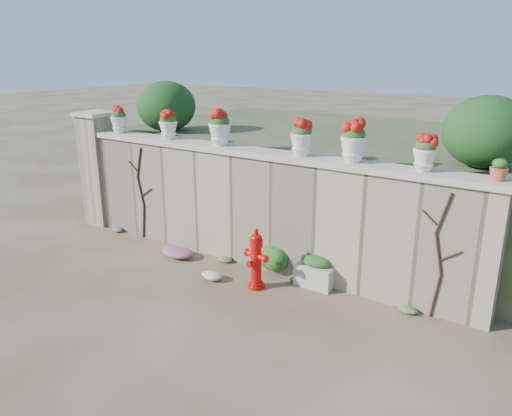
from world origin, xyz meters
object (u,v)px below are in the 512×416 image
Objects in this scene: fire_hydrant at (256,259)px; urn_pot_0 at (119,120)px; planter_box at (316,272)px; terracotta_pot at (499,171)px.

urn_pot_0 reaches higher than fire_hydrant.
urn_pot_0 reaches higher than planter_box.
fire_hydrant is 1.89× the size of urn_pot_0.
planter_box is 5.20m from urn_pot_0.
planter_box is 3.18m from terracotta_pot.
fire_hydrant is at bearing -143.30° from planter_box.
fire_hydrant is 3.77m from terracotta_pot.
urn_pot_0 is at bearing 180.00° from terracotta_pot.
urn_pot_0 is 1.92× the size of terracotta_pot.
urn_pot_0 is (-3.95, 0.85, 1.85)m from fire_hydrant.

